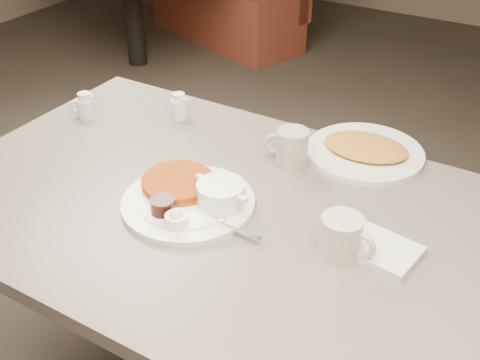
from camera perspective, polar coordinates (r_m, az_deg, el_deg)
The scene contains 8 objects.
diner_table at distance 1.49m, azimuth -0.40°, elevation -8.11°, with size 1.50×0.90×0.75m.
main_plate at distance 1.38m, azimuth -4.62°, elevation -1.61°, with size 0.40×0.37×0.07m.
coffee_mug_near at distance 1.24m, azimuth 9.92°, elevation -5.37°, with size 0.13×0.10×0.09m.
napkin at distance 1.28m, azimuth 13.58°, elevation -6.63°, with size 0.16×0.14×0.02m.
coffee_mug_far at distance 1.52m, azimuth 4.99°, elevation 3.14°, with size 0.12×0.09×0.10m.
creamer_left at distance 1.82m, azimuth -14.76°, elevation 6.91°, with size 0.08×0.06×0.08m.
creamer_right at distance 1.76m, azimuth -5.93°, elevation 7.07°, with size 0.07×0.06×0.08m.
hash_plate at distance 1.61m, azimuth 12.05°, elevation 2.83°, with size 0.33×0.33×0.04m.
Camera 1 is at (0.58, -0.95, 1.57)m, focal length 43.95 mm.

